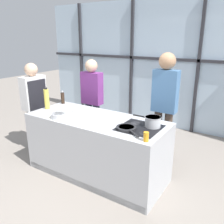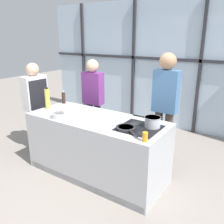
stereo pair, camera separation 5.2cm
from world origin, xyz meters
name	(u,v)px [view 1 (the left image)]	position (x,y,z in m)	size (l,w,h in m)	color
ground_plane	(97,173)	(0.00, 0.00, 0.00)	(18.00, 18.00, 0.00)	gray
back_window_wall	(163,65)	(0.00, 2.52, 1.40)	(6.40, 0.10, 2.80)	silver
demo_island	(97,147)	(0.00, 0.00, 0.45)	(2.06, 0.85, 0.90)	#B7BABF
chef	(35,103)	(-1.40, 0.08, 0.90)	(0.23, 0.43, 1.59)	black
spectator_far_left	(92,97)	(-0.70, 0.83, 0.93)	(0.40, 0.23, 1.62)	#232838
spectator_center_left	(165,101)	(0.70, 0.83, 1.06)	(0.38, 0.25, 1.79)	#47382D
frying_pan	(127,128)	(0.57, -0.13, 0.92)	(0.40, 0.33, 0.03)	#232326
saucepan	(153,121)	(0.81, 0.12, 0.97)	(0.39, 0.21, 0.13)	silver
white_plate	(78,110)	(-0.46, 0.15, 0.91)	(0.23, 0.23, 0.01)	white
mixing_bowl	(58,115)	(-0.47, -0.27, 0.93)	(0.22, 0.22, 0.06)	silver
oil_bottle	(47,99)	(-0.93, -0.05, 1.06)	(0.08, 0.08, 0.34)	#E0CC4C
pepper_grinder	(63,98)	(-0.94, 0.31, 1.00)	(0.06, 0.06, 0.23)	#332319
juice_glass_near	(146,137)	(0.93, -0.33, 0.95)	(0.06, 0.06, 0.11)	orange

